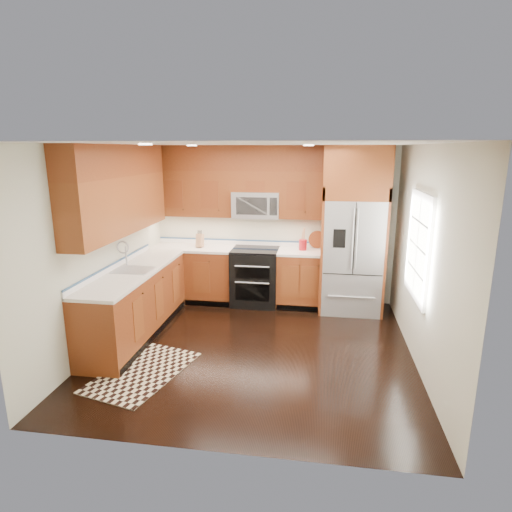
# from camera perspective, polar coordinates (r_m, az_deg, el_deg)

# --- Properties ---
(ground) EXTENTS (4.00, 4.00, 0.00)m
(ground) POSITION_cam_1_polar(r_m,az_deg,el_deg) (5.74, -0.20, -12.23)
(ground) COLOR black
(ground) RESTS_ON ground
(wall_back) EXTENTS (4.00, 0.02, 2.60)m
(wall_back) POSITION_cam_1_polar(r_m,az_deg,el_deg) (7.23, 2.26, 4.19)
(wall_back) COLOR beige
(wall_back) RESTS_ON ground
(wall_left) EXTENTS (0.02, 4.00, 2.60)m
(wall_left) POSITION_cam_1_polar(r_m,az_deg,el_deg) (5.93, -19.67, 1.16)
(wall_left) COLOR beige
(wall_left) RESTS_ON ground
(wall_right) EXTENTS (0.02, 4.00, 2.60)m
(wall_right) POSITION_cam_1_polar(r_m,az_deg,el_deg) (5.36, 21.41, -0.30)
(wall_right) COLOR beige
(wall_right) RESTS_ON ground
(window) EXTENTS (0.04, 1.10, 1.30)m
(window) POSITION_cam_1_polar(r_m,az_deg,el_deg) (5.53, 20.84, 1.22)
(window) COLOR white
(window) RESTS_ON ground
(base_cabinets) EXTENTS (2.85, 3.00, 0.90)m
(base_cabinets) POSITION_cam_1_polar(r_m,az_deg,el_deg) (6.65, -9.55, -4.45)
(base_cabinets) COLOR brown
(base_cabinets) RESTS_ON ground
(countertop) EXTENTS (2.86, 3.01, 0.04)m
(countertop) POSITION_cam_1_polar(r_m,az_deg,el_deg) (6.58, -8.23, -0.33)
(countertop) COLOR silver
(countertop) RESTS_ON base_cabinets
(upper_cabinets) EXTENTS (2.85, 3.00, 1.15)m
(upper_cabinets) POSITION_cam_1_polar(r_m,az_deg,el_deg) (6.49, -8.91, 9.35)
(upper_cabinets) COLOR brown
(upper_cabinets) RESTS_ON ground
(range) EXTENTS (0.76, 0.67, 0.95)m
(range) POSITION_cam_1_polar(r_m,az_deg,el_deg) (7.13, -0.10, -2.80)
(range) COLOR black
(range) RESTS_ON ground
(microwave) EXTENTS (0.76, 0.40, 0.42)m
(microwave) POSITION_cam_1_polar(r_m,az_deg,el_deg) (7.01, 0.06, 6.86)
(microwave) COLOR #B2B2B7
(microwave) RESTS_ON ground
(refrigerator) EXTENTS (0.98, 0.75, 2.60)m
(refrigerator) POSITION_cam_1_polar(r_m,az_deg,el_deg) (6.84, 12.81, 3.30)
(refrigerator) COLOR #B2B2B7
(refrigerator) RESTS_ON ground
(sink_faucet) EXTENTS (0.54, 0.44, 0.37)m
(sink_faucet) POSITION_cam_1_polar(r_m,az_deg,el_deg) (6.08, -16.23, -1.25)
(sink_faucet) COLOR #B2B2B7
(sink_faucet) RESTS_ON countertop
(rug) EXTENTS (1.10, 1.49, 0.01)m
(rug) POSITION_cam_1_polar(r_m,az_deg,el_deg) (5.36, -14.84, -14.70)
(rug) COLOR black
(rug) RESTS_ON ground
(knife_block) EXTENTS (0.11, 0.15, 0.28)m
(knife_block) POSITION_cam_1_polar(r_m,az_deg,el_deg) (7.23, -7.49, 2.11)
(knife_block) COLOR #A4764F
(knife_block) RESTS_ON countertop
(utensil_crock) EXTENTS (0.17, 0.17, 0.37)m
(utensil_crock) POSITION_cam_1_polar(r_m,az_deg,el_deg) (6.99, 6.28, 1.81)
(utensil_crock) COLOR #A4141D
(utensil_crock) RESTS_ON countertop
(cutting_board) EXTENTS (0.32, 0.32, 0.02)m
(cutting_board) POSITION_cam_1_polar(r_m,az_deg,el_deg) (7.20, 8.13, 1.16)
(cutting_board) COLOR brown
(cutting_board) RESTS_ON countertop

